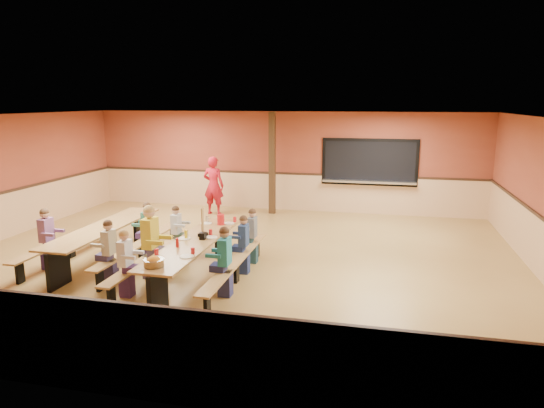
# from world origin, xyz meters

# --- Properties ---
(ground) EXTENTS (12.00, 12.00, 0.00)m
(ground) POSITION_xyz_m (0.00, 0.00, 0.00)
(ground) COLOR olive
(ground) RESTS_ON ground
(room_envelope) EXTENTS (12.04, 10.04, 3.02)m
(room_envelope) POSITION_xyz_m (0.00, 0.00, 0.69)
(room_envelope) COLOR brown
(room_envelope) RESTS_ON ground
(kitchen_pass_through) EXTENTS (2.78, 0.28, 1.38)m
(kitchen_pass_through) POSITION_xyz_m (2.60, 4.96, 1.49)
(kitchen_pass_through) COLOR black
(kitchen_pass_through) RESTS_ON ground
(structural_post) EXTENTS (0.18, 0.18, 3.00)m
(structural_post) POSITION_xyz_m (-0.20, 4.40, 1.50)
(structural_post) COLOR #301E10
(structural_post) RESTS_ON ground
(cafeteria_table_main) EXTENTS (1.91, 3.70, 0.74)m
(cafeteria_table_main) POSITION_xyz_m (-0.41, -1.27, 0.53)
(cafeteria_table_main) COLOR #9D743E
(cafeteria_table_main) RESTS_ON ground
(cafeteria_table_second) EXTENTS (1.91, 3.70, 0.74)m
(cafeteria_table_second) POSITION_xyz_m (-2.66, -0.66, 0.53)
(cafeteria_table_second) COLOR #9D743E
(cafeteria_table_second) RESTS_ON ground
(seated_child_white_left) EXTENTS (0.35, 0.29, 1.17)m
(seated_child_white_left) POSITION_xyz_m (-1.24, -2.32, 0.59)
(seated_child_white_left) COLOR white
(seated_child_white_left) RESTS_ON ground
(seated_adult_yellow) EXTENTS (0.46, 0.37, 1.39)m
(seated_adult_yellow) POSITION_xyz_m (-1.24, -1.39, 0.69)
(seated_adult_yellow) COLOR gold
(seated_adult_yellow) RESTS_ON ground
(seated_child_grey_left) EXTENTS (0.33, 0.27, 1.13)m
(seated_child_grey_left) POSITION_xyz_m (-1.24, -0.21, 0.57)
(seated_child_grey_left) COLOR silver
(seated_child_grey_left) RESTS_ON ground
(seated_child_teal_right) EXTENTS (0.37, 0.30, 1.21)m
(seated_child_teal_right) POSITION_xyz_m (0.41, -1.93, 0.61)
(seated_child_teal_right) COLOR teal
(seated_child_teal_right) RESTS_ON ground
(seated_child_navy_right) EXTENTS (0.34, 0.28, 1.14)m
(seated_child_navy_right) POSITION_xyz_m (0.41, -0.77, 0.57)
(seated_child_navy_right) COLOR navy
(seated_child_navy_right) RESTS_ON ground
(seated_child_char_right) EXTENTS (0.33, 0.27, 1.13)m
(seated_child_char_right) POSITION_xyz_m (0.41, -0.12, 0.57)
(seated_child_char_right) COLOR #565A62
(seated_child_char_right) RESTS_ON ground
(seated_child_purple_sec) EXTENTS (0.38, 0.31, 1.22)m
(seated_child_purple_sec) POSITION_xyz_m (-3.48, -1.39, 0.61)
(seated_child_purple_sec) COLOR #7A4C78
(seated_child_purple_sec) RESTS_ON ground
(seated_child_green_sec) EXTENTS (0.36, 0.30, 1.20)m
(seated_child_green_sec) POSITION_xyz_m (-1.83, -0.33, 0.60)
(seated_child_green_sec) COLOR #2F6D59
(seated_child_green_sec) RESTS_ON ground
(seated_child_tan_sec) EXTENTS (0.36, 0.29, 1.19)m
(seated_child_tan_sec) POSITION_xyz_m (-1.83, -1.83, 0.59)
(seated_child_tan_sec) COLOR #ACA48C
(seated_child_tan_sec) RESTS_ON ground
(standing_woman) EXTENTS (0.66, 0.46, 1.73)m
(standing_woman) POSITION_xyz_m (-1.86, 3.89, 0.86)
(standing_woman) COLOR #AE1321
(standing_woman) RESTS_ON ground
(punch_pitcher) EXTENTS (0.16, 0.16, 0.22)m
(punch_pitcher) POSITION_xyz_m (-0.32, 0.02, 0.85)
(punch_pitcher) COLOR red
(punch_pitcher) RESTS_ON cafeteria_table_main
(chip_bowl) EXTENTS (0.32, 0.32, 0.15)m
(chip_bowl) POSITION_xyz_m (-0.49, -2.74, 0.81)
(chip_bowl) COLOR orange
(chip_bowl) RESTS_ON cafeteria_table_main
(napkin_dispenser) EXTENTS (0.10, 0.14, 0.13)m
(napkin_dispenser) POSITION_xyz_m (-0.29, -1.11, 0.80)
(napkin_dispenser) COLOR black
(napkin_dispenser) RESTS_ON cafeteria_table_main
(condiment_mustard) EXTENTS (0.06, 0.06, 0.17)m
(condiment_mustard) POSITION_xyz_m (-0.62, -1.14, 0.82)
(condiment_mustard) COLOR yellow
(condiment_mustard) RESTS_ON cafeteria_table_main
(condiment_ketchup) EXTENTS (0.06, 0.06, 0.17)m
(condiment_ketchup) POSITION_xyz_m (-0.56, -1.69, 0.82)
(condiment_ketchup) COLOR #B2140F
(condiment_ketchup) RESTS_ON cafeteria_table_main
(table_paddle) EXTENTS (0.16, 0.16, 0.56)m
(table_paddle) POSITION_xyz_m (-0.37, -0.90, 0.88)
(table_paddle) COLOR black
(table_paddle) RESTS_ON cafeteria_table_main
(place_settings) EXTENTS (0.65, 3.30, 0.11)m
(place_settings) POSITION_xyz_m (-0.41, -1.27, 0.80)
(place_settings) COLOR beige
(place_settings) RESTS_ON cafeteria_table_main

